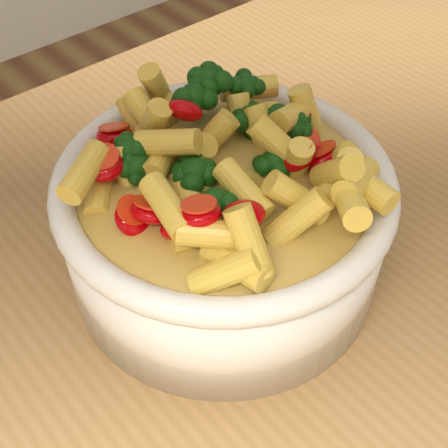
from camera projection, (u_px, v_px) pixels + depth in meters
table at (235, 374)px, 0.59m from camera, size 1.20×0.80×0.90m
serving_bowl at (224, 223)px, 0.50m from camera, size 0.26×0.26×0.11m
pasta_salad at (224, 155)px, 0.45m from camera, size 0.21×0.21×0.05m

